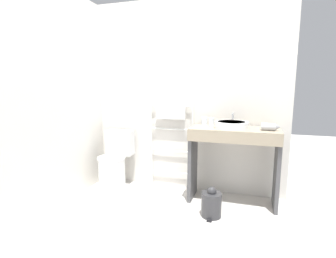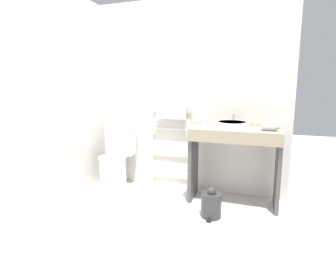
% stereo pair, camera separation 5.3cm
% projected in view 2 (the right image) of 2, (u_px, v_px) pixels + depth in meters
% --- Properties ---
extents(ground_plane, '(12.00, 12.00, 0.00)m').
position_uv_depth(ground_plane, '(143.00, 240.00, 2.33)').
color(ground_plane, silver).
extents(wall_back, '(2.61, 0.12, 2.43)m').
position_uv_depth(wall_back, '(185.00, 97.00, 3.41)').
color(wall_back, silver).
rests_on(wall_back, ground_plane).
extents(wall_side, '(0.12, 1.95, 2.43)m').
position_uv_depth(wall_side, '(69.00, 98.00, 3.14)').
color(wall_side, silver).
rests_on(wall_side, ground_plane).
extents(toilet, '(0.36, 0.51, 0.77)m').
position_uv_depth(toilet, '(115.00, 164.00, 3.48)').
color(toilet, white).
rests_on(toilet, ground_plane).
extents(towel_radiator, '(0.59, 0.06, 1.14)m').
position_uv_depth(towel_radiator, '(172.00, 127.00, 3.42)').
color(towel_radiator, white).
rests_on(towel_radiator, ground_plane).
extents(vanity_counter, '(0.99, 0.45, 0.89)m').
position_uv_depth(vanity_counter, '(234.00, 153.00, 2.98)').
color(vanity_counter, gray).
rests_on(vanity_counter, ground_plane).
extents(sink_basin, '(0.38, 0.38, 0.08)m').
position_uv_depth(sink_basin, '(232.00, 125.00, 2.94)').
color(sink_basin, white).
rests_on(sink_basin, vanity_counter).
extents(faucet, '(0.02, 0.10, 0.15)m').
position_uv_depth(faucet, '(234.00, 118.00, 3.11)').
color(faucet, silver).
rests_on(faucet, vanity_counter).
extents(cup_near_wall, '(0.07, 0.07, 0.10)m').
position_uv_depth(cup_near_wall, '(205.00, 121.00, 3.19)').
color(cup_near_wall, silver).
rests_on(cup_near_wall, vanity_counter).
extents(cup_near_edge, '(0.06, 0.06, 0.10)m').
position_uv_depth(cup_near_edge, '(212.00, 122.00, 3.13)').
color(cup_near_edge, silver).
rests_on(cup_near_edge, vanity_counter).
extents(hair_dryer, '(0.20, 0.18, 0.08)m').
position_uv_depth(hair_dryer, '(270.00, 127.00, 2.80)').
color(hair_dryer, '#B7B7BC').
rests_on(hair_dryer, vanity_counter).
extents(trash_bin, '(0.21, 0.24, 0.33)m').
position_uv_depth(trash_bin, '(211.00, 204.00, 2.73)').
color(trash_bin, '#333335').
rests_on(trash_bin, ground_plane).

